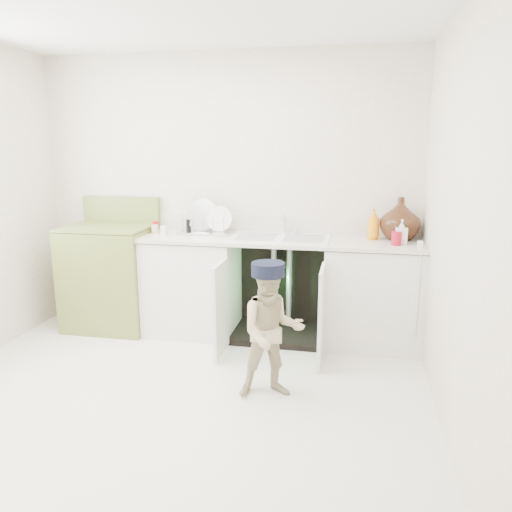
{
  "coord_description": "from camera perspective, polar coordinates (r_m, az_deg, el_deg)",
  "views": [
    {
      "loc": [
        1.17,
        -2.99,
        1.7
      ],
      "look_at": [
        0.44,
        0.7,
        0.85
      ],
      "focal_mm": 35.0,
      "sensor_mm": 36.0,
      "label": 1
    }
  ],
  "objects": [
    {
      "name": "room_shell",
      "position": [
        3.24,
        -10.06,
        4.6
      ],
      "size": [
        6.0,
        5.5,
        1.26
      ],
      "color": "silver",
      "rests_on": "ground"
    },
    {
      "name": "repair_worker",
      "position": [
        3.39,
        1.8,
        -8.45
      ],
      "size": [
        0.54,
        0.98,
        0.94
      ],
      "rotation": [
        0.0,
        0.0,
        0.33
      ],
      "color": "#BBB286",
      "rests_on": "ground"
    },
    {
      "name": "avocado_stove",
      "position": [
        4.87,
        -16.17,
        -2.09
      ],
      "size": [
        0.77,
        0.65,
        1.2
      ],
      "color": "olive",
      "rests_on": "ground"
    },
    {
      "name": "ground",
      "position": [
        3.63,
        -9.27,
        -15.34
      ],
      "size": [
        3.5,
        3.5,
        0.0
      ],
      "primitive_type": "plane",
      "color": "beige",
      "rests_on": "ground"
    },
    {
      "name": "counter_run",
      "position": [
        4.41,
        3.27,
        -3.29
      ],
      "size": [
        2.44,
        1.02,
        1.26
      ],
      "color": "silver",
      "rests_on": "ground"
    }
  ]
}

